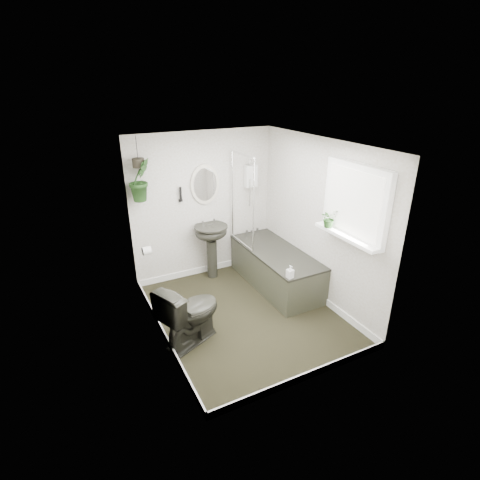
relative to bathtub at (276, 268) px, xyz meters
name	(u,v)px	position (x,y,z in m)	size (l,w,h in m)	color
floor	(245,314)	(-0.80, -0.50, -0.30)	(2.30, 2.80, 0.02)	black
ceiling	(246,143)	(-0.80, -0.50, 2.02)	(2.30, 2.80, 0.02)	white
wall_back	(204,206)	(-0.80, 0.91, 0.86)	(2.30, 0.02, 2.30)	white
wall_front	(314,288)	(-0.80, -1.91, 0.86)	(2.30, 0.02, 2.30)	white
wall_left	(155,255)	(-1.96, -0.50, 0.86)	(0.02, 2.80, 2.30)	white
wall_right	(319,222)	(0.36, -0.50, 0.86)	(0.02, 2.80, 2.30)	white
skirting	(245,310)	(-0.80, -0.50, -0.24)	(2.30, 2.80, 0.10)	white
bathtub	(276,268)	(0.00, 0.00, 0.00)	(0.72, 1.72, 0.58)	black
bath_screen	(242,201)	(-0.33, 0.49, 0.99)	(0.04, 0.72, 1.40)	silver
shower_box	(251,176)	(0.00, 0.84, 1.26)	(0.20, 0.10, 0.35)	white
oval_mirror	(205,184)	(-0.78, 0.87, 1.21)	(0.46, 0.03, 0.62)	beige
wall_sconce	(181,194)	(-1.18, 0.86, 1.11)	(0.04, 0.04, 0.22)	black
toilet_roll_holder	(147,251)	(-1.90, 0.20, 0.61)	(0.11, 0.11, 0.11)	white
window_recess	(355,202)	(0.29, -1.20, 1.36)	(0.08, 1.00, 0.90)	white
window_sill	(347,236)	(0.22, -1.20, 0.94)	(0.18, 1.00, 0.04)	white
window_blinds	(352,203)	(0.24, -1.20, 1.36)	(0.01, 0.86, 0.76)	white
toilet	(190,313)	(-1.65, -0.71, 0.11)	(0.45, 0.79, 0.81)	black
pedestal_sink	(212,251)	(-0.78, 0.69, 0.15)	(0.52, 0.44, 0.89)	black
sill_plant	(329,218)	(0.18, -0.90, 1.08)	(0.21, 0.18, 0.24)	black
hanging_plant	(140,180)	(-1.77, 0.75, 1.42)	(0.32, 0.26, 0.59)	black
soap_bottle	(290,272)	(-0.29, -0.79, 0.38)	(0.08, 0.08, 0.18)	#292424
hanging_pot	(138,163)	(-1.77, 0.75, 1.66)	(0.16, 0.16, 0.12)	black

